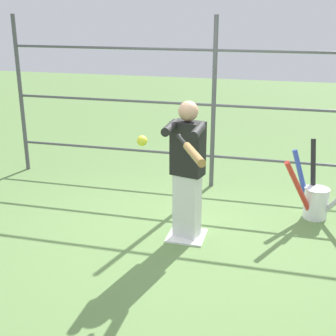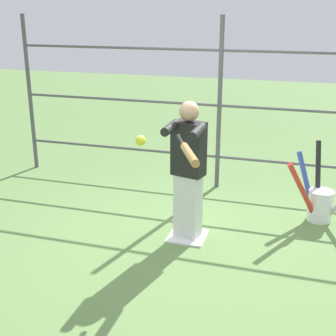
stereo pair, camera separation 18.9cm
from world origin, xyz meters
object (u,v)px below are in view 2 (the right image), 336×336
Objects in this scene: batter at (188,167)px; bat_bucket at (320,200)px; baseball_bat_swinging at (188,152)px; softball_in_flight at (141,140)px.

bat_bucket is (-1.36, -0.88, -0.56)m from batter.
batter is at bearing -75.68° from baseball_bat_swinging.
softball_in_flight is at bearing -29.58° from baseball_bat_swinging.
baseball_bat_swinging is 9.11× the size of softball_in_flight.
baseball_bat_swinging is at bearing 57.59° from bat_bucket.
baseball_bat_swinging reaches higher than bat_bucket.
softball_in_flight is (0.52, -0.30, -0.03)m from baseball_bat_swinging.
bat_bucket is at bearing -138.06° from softball_in_flight.
softball_in_flight is at bearing 41.94° from bat_bucket.
bat_bucket is at bearing -147.08° from batter.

